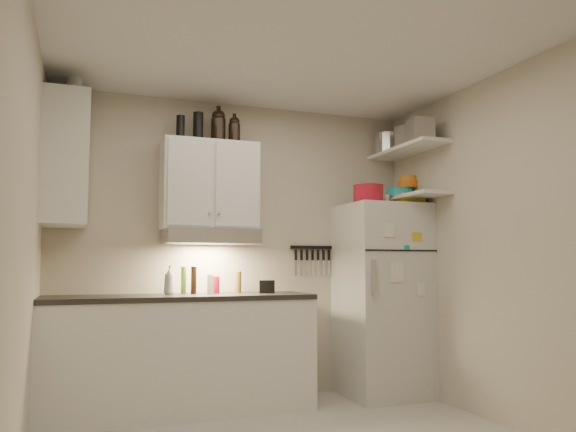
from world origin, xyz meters
name	(u,v)px	position (x,y,z in m)	size (l,w,h in m)	color
ceiling	(300,43)	(0.00, 0.00, 2.61)	(3.20, 3.00, 0.02)	silver
back_wall	(238,249)	(0.00, 1.51, 1.30)	(3.20, 0.02, 2.60)	#BFB5A3
left_wall	(21,238)	(-1.61, 0.00, 1.30)	(0.02, 3.00, 2.60)	#BFB5A3
right_wall	(504,245)	(1.61, 0.00, 1.30)	(0.02, 3.00, 2.60)	#BFB5A3
base_cabinet	(180,356)	(-0.55, 1.20, 0.44)	(2.10, 0.60, 0.88)	white
countertop	(181,297)	(-0.55, 1.20, 0.90)	(2.10, 0.62, 0.04)	#272522
upper_cabinet	(209,186)	(-0.30, 1.33, 1.83)	(0.80, 0.33, 0.75)	white
side_cabinet	(66,160)	(-1.44, 1.20, 1.95)	(0.33, 0.55, 1.00)	white
range_hood	(210,237)	(-0.30, 1.27, 1.39)	(0.76, 0.46, 0.12)	silver
fridge	(382,299)	(1.25, 1.16, 0.85)	(0.70, 0.68, 1.70)	silver
shelf_hi	(407,150)	(1.45, 1.02, 2.20)	(0.30, 0.95, 0.03)	white
shelf_lo	(408,198)	(1.45, 1.02, 1.76)	(0.30, 0.95, 0.03)	white
knife_strip	(312,247)	(0.70, 1.49, 1.32)	(0.42, 0.02, 0.03)	black
dutch_oven	(368,194)	(1.04, 1.00, 1.78)	(0.26, 0.26, 0.15)	#A31323
book_stack	(408,200)	(1.47, 1.06, 1.75)	(0.22, 0.28, 0.09)	gold
spice_jar	(387,200)	(1.26, 1.07, 1.74)	(0.05, 0.05, 0.09)	silver
stock_pot	(388,145)	(1.45, 1.34, 2.31)	(0.28, 0.28, 0.20)	silver
tin_a	(409,137)	(1.44, 0.97, 2.31)	(0.19, 0.17, 0.19)	#AAAAAD
tin_b	(420,130)	(1.39, 0.72, 2.31)	(0.19, 0.19, 0.19)	#AAAAAD
bowl_teal	(400,194)	(1.50, 1.24, 1.83)	(0.25, 0.25, 0.10)	teal
bowl_orange	(408,185)	(1.56, 1.18, 1.91)	(0.20, 0.20, 0.06)	orange
bowl_yellow	(408,179)	(1.56, 1.18, 1.96)	(0.16, 0.16, 0.05)	orange
plates	(399,194)	(1.39, 1.08, 1.80)	(0.23, 0.23, 0.06)	teal
growler_a	(218,126)	(-0.23, 1.33, 2.35)	(0.13, 0.13, 0.30)	black
growler_b	(234,130)	(-0.10, 1.30, 2.32)	(0.10, 0.10, 0.24)	black
thermos_a	(198,127)	(-0.40, 1.33, 2.32)	(0.09, 0.09, 0.25)	black
thermos_b	(180,127)	(-0.56, 1.30, 2.30)	(0.07, 0.07, 0.20)	black
side_jar	(74,87)	(-1.39, 1.23, 2.53)	(0.12, 0.12, 0.16)	silver
soap_bottle	(170,279)	(-0.64, 1.23, 1.05)	(0.10, 0.10, 0.26)	white
pepper_mill	(238,282)	(-0.04, 1.34, 1.01)	(0.06, 0.06, 0.18)	brown
oil_bottle	(184,280)	(-0.51, 1.31, 1.03)	(0.04, 0.04, 0.22)	#486B1A
vinegar_bottle	(194,280)	(-0.43, 1.27, 1.03)	(0.05, 0.05, 0.22)	black
clear_bottle	(210,285)	(-0.31, 1.22, 1.00)	(0.05, 0.05, 0.16)	silver
red_jar	(215,285)	(-0.24, 1.31, 0.99)	(0.07, 0.07, 0.14)	#A31323
caddy	(267,287)	(0.17, 1.21, 0.97)	(0.13, 0.09, 0.11)	black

